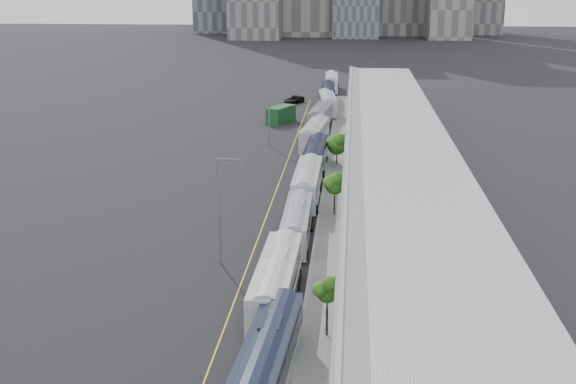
# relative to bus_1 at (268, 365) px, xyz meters

# --- Properties ---
(sidewalk) EXTENTS (10.00, 170.00, 0.12)m
(sidewalk) POSITION_rel_bus_1_xyz_m (6.35, 33.80, -1.59)
(sidewalk) COLOR gray
(sidewalk) RESTS_ON ground
(lane_line) EXTENTS (0.12, 160.00, 0.02)m
(lane_line) POSITION_rel_bus_1_xyz_m (-4.15, 33.80, -1.64)
(lane_line) COLOR gold
(lane_line) RESTS_ON ground
(depot) EXTENTS (12.45, 160.40, 7.20)m
(depot) POSITION_rel_bus_1_xyz_m (10.34, 33.80, 1.86)
(depot) COLOR gray
(depot) RESTS_ON ground
(bus_1) EXTENTS (3.45, 13.49, 3.91)m
(bus_1) POSITION_rel_bus_1_xyz_m (0.00, 0.00, 0.00)
(bus_1) COLOR black
(bus_1) RESTS_ON ground
(bus_2) EXTENTS (3.10, 14.02, 4.09)m
(bus_2) POSITION_rel_bus_1_xyz_m (-0.69, 11.60, 0.08)
(bus_2) COLOR #B9B9BB
(bus_2) RESTS_ON ground
(bus_3) EXTENTS (2.77, 12.39, 3.61)m
(bus_3) POSITION_rel_bus_1_xyz_m (-0.25, 26.43, -0.12)
(bus_3) COLOR gray
(bus_3) RESTS_ON ground
(bus_4) EXTENTS (3.06, 13.82, 4.04)m
(bus_4) POSITION_rel_bus_1_xyz_m (-0.13, 40.21, 0.06)
(bus_4) COLOR #B1B4BC
(bus_4) RESTS_ON ground
(bus_5) EXTENTS (2.90, 12.81, 3.73)m
(bus_5) POSITION_rel_bus_1_xyz_m (0.07, 55.00, -0.08)
(bus_5) COLOR black
(bus_5) RESTS_ON ground
(bus_6) EXTENTS (3.97, 13.61, 3.92)m
(bus_6) POSITION_rel_bus_1_xyz_m (-0.78, 67.93, 0.01)
(bus_6) COLOR #B8B8BA
(bus_6) RESTS_ON ground
(bus_7) EXTENTS (3.90, 13.40, 3.86)m
(bus_7) POSITION_rel_bus_1_xyz_m (-0.63, 83.22, -0.02)
(bus_7) COLOR slate
(bus_7) RESTS_ON ground
(bus_8) EXTENTS (4.05, 13.81, 3.98)m
(bus_8) POSITION_rel_bus_1_xyz_m (0.08, 97.03, 0.03)
(bus_8) COLOR silver
(bus_8) RESTS_ON ground
(bus_9) EXTENTS (3.23, 13.78, 4.00)m
(bus_9) POSITION_rel_bus_1_xyz_m (-0.26, 109.51, 0.04)
(bus_9) COLOR black
(bus_9) RESTS_ON ground
(bus_10) EXTENTS (3.27, 13.82, 4.01)m
(bus_10) POSITION_rel_bus_1_xyz_m (-0.07, 126.16, 0.05)
(bus_10) COLOR silver
(bus_10) RESTS_ON ground
(tree_1) EXTENTS (1.54, 1.54, 4.40)m
(tree_1) POSITION_rel_bus_1_xyz_m (3.38, 7.31, 1.93)
(tree_1) COLOR black
(tree_1) RESTS_ON ground
(tree_2) EXTENTS (2.02, 2.02, 4.67)m
(tree_2) POSITION_rel_bus_1_xyz_m (3.14, 35.17, 1.99)
(tree_2) COLOR black
(tree_2) RESTS_ON ground
(tree_3) EXTENTS (2.63, 2.63, 4.42)m
(tree_3) POSITION_rel_bus_1_xyz_m (2.83, 57.56, 1.45)
(tree_3) COLOR black
(tree_3) RESTS_ON ground
(street_lamp_near) EXTENTS (2.04, 0.22, 9.80)m
(street_lamp_near) POSITION_rel_bus_1_xyz_m (-6.45, 20.16, 3.95)
(street_lamp_near) COLOR #59595E
(street_lamp_near) RESTS_ON ground
(street_lamp_far) EXTENTS (2.04, 0.22, 9.46)m
(street_lamp_far) POSITION_rel_bus_1_xyz_m (-7.55, 68.04, 3.78)
(street_lamp_far) COLOR #59595E
(street_lamp_far) RESTS_ON ground
(shipping_container) EXTENTS (4.97, 6.95, 2.96)m
(shipping_container) POSITION_rel_bus_1_xyz_m (-7.84, 87.19, -0.17)
(shipping_container) COLOR #133E1B
(shipping_container) RESTS_ON ground
(suv) EXTENTS (4.44, 5.96, 1.50)m
(suv) POSITION_rel_bus_1_xyz_m (-7.28, 108.90, -0.90)
(suv) COLOR black
(suv) RESTS_ON ground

